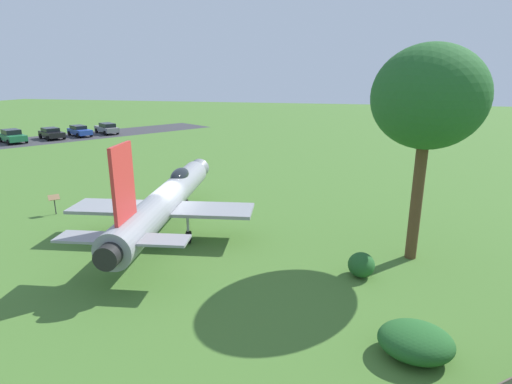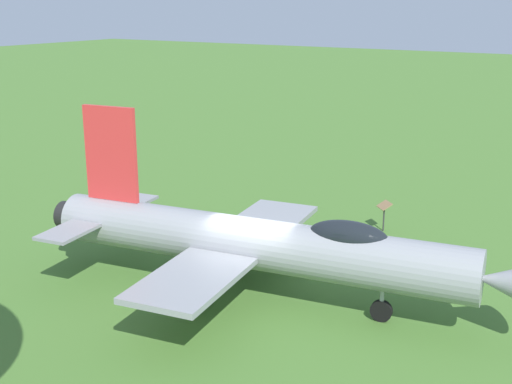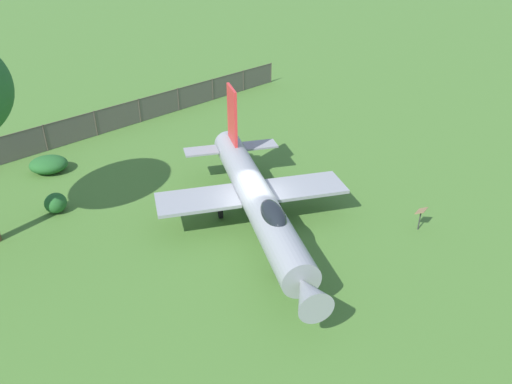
{
  "view_description": "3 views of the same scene",
  "coord_description": "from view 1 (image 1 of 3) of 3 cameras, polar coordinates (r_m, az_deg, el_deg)",
  "views": [
    {
      "loc": [
        17.93,
        9.02,
        7.8
      ],
      "look_at": [
        0.1,
        4.72,
        2.5
      ],
      "focal_mm": 28.52,
      "sensor_mm": 36.0,
      "label": 1
    },
    {
      "loc": [
        -9.46,
        15.22,
        8.39
      ],
      "look_at": [
        0.85,
        -1.49,
        2.73
      ],
      "focal_mm": 46.7,
      "sensor_mm": 36.0,
      "label": 2
    },
    {
      "loc": [
        -19.21,
        2.23,
        12.6
      ],
      "look_at": [
        -1.36,
        0.15,
        2.65
      ],
      "focal_mm": 34.21,
      "sensor_mm": 36.0,
      "label": 3
    }
  ],
  "objects": [
    {
      "name": "ground_plane",
      "position": [
        21.53,
        -12.31,
        -5.51
      ],
      "size": [
        200.0,
        200.0,
        0.0
      ],
      "primitive_type": "plane",
      "color": "#47722D"
    },
    {
      "name": "parking_strip",
      "position": [
        58.24,
        -25.32,
        6.88
      ],
      "size": [
        38.91,
        29.21,
        0.0
      ],
      "primitive_type": "cube",
      "rotation": [
        0.0,
        0.0,
        5.71
      ],
      "color": "#38383D",
      "rests_on": "ground_plane"
    },
    {
      "name": "display_jet",
      "position": [
        21.26,
        -12.32,
        -0.84
      ],
      "size": [
        14.51,
        9.15,
        5.35
      ],
      "rotation": [
        0.0,
        0.0,
        3.28
      ],
      "color": "gray",
      "rests_on": "ground_plane"
    },
    {
      "name": "shade_tree",
      "position": [
        17.93,
        23.01,
        12.0
      ],
      "size": [
        5.03,
        4.48,
        9.03
      ],
      "color": "brown",
      "rests_on": "ground_plane"
    },
    {
      "name": "shrub_near_fence",
      "position": [
        13.19,
        21.48,
        -18.91
      ],
      "size": [
        1.82,
        2.13,
        0.94
      ],
      "color": "#235B26",
      "rests_on": "ground_plane"
    },
    {
      "name": "shrub_by_tree",
      "position": [
        17.04,
        14.55,
        -9.85
      ],
      "size": [
        1.17,
        1.06,
        0.98
      ],
      "color": "#235B26",
      "rests_on": "ground_plane"
    },
    {
      "name": "info_plaque",
      "position": [
        26.15,
        -26.45,
        -1.02
      ],
      "size": [
        0.71,
        0.7,
        1.14
      ],
      "color": "#333333",
      "rests_on": "ground_plane"
    },
    {
      "name": "parked_car_gray",
      "position": [
        60.05,
        -20.19,
        8.41
      ],
      "size": [
        4.22,
        4.89,
        1.46
      ],
      "rotation": [
        0.0,
        0.0,
        4.08
      ],
      "color": "slate",
      "rests_on": "ground_plane"
    },
    {
      "name": "parked_car_blue",
      "position": [
        58.89,
        -23.52,
        7.9
      ],
      "size": [
        3.8,
        4.63,
        1.39
      ],
      "rotation": [
        0.0,
        0.0,
        7.29
      ],
      "color": "#23429E",
      "rests_on": "ground_plane"
    },
    {
      "name": "parked_car_black",
      "position": [
        57.8,
        -26.76,
        7.38
      ],
      "size": [
        3.83,
        4.54,
        1.39
      ],
      "rotation": [
        0.0,
        0.0,
        7.3
      ],
      "color": "black",
      "rests_on": "ground_plane"
    },
    {
      "name": "parked_car_green",
      "position": [
        56.72,
        -30.98,
        6.75
      ],
      "size": [
        3.85,
        4.73,
        1.56
      ],
      "rotation": [
        0.0,
        0.0,
        7.33
      ],
      "color": "#1E6B3D",
      "rests_on": "ground_plane"
    }
  ]
}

